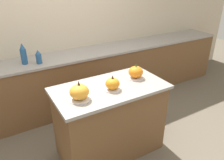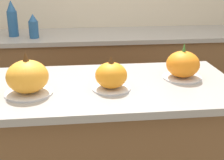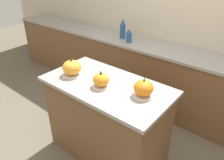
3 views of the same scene
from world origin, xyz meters
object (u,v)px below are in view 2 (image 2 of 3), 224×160
object	(u,v)px
pumpkin_cake_center	(111,76)
pumpkin_cake_right	(183,65)
pumpkin_cake_left	(28,77)
bottle_tall	(12,19)
bottle_short	(33,27)

from	to	relation	value
pumpkin_cake_center	pumpkin_cake_right	size ratio (longest dim) A/B	0.91
pumpkin_cake_left	pumpkin_cake_right	world-z (taller)	pumpkin_cake_left
pumpkin_cake_left	bottle_tall	distance (m)	1.28
pumpkin_cake_center	bottle_tall	bearing A→B (deg)	118.68
pumpkin_cake_center	bottle_tall	size ratio (longest dim) A/B	0.63
bottle_tall	bottle_short	world-z (taller)	bottle_tall
pumpkin_cake_right	bottle_tall	xyz separation A→B (m)	(-1.06, 1.12, 0.08)
pumpkin_cake_center	pumpkin_cake_right	bearing A→B (deg)	16.41
pumpkin_cake_right	bottle_tall	bearing A→B (deg)	133.60
pumpkin_cake_left	pumpkin_cake_right	distance (m)	0.79
pumpkin_cake_right	bottle_tall	size ratio (longest dim) A/B	0.69
pumpkin_cake_right	bottle_short	distance (m)	1.36
pumpkin_cake_right	pumpkin_cake_left	bearing A→B (deg)	-170.63
bottle_tall	bottle_short	bearing A→B (deg)	-25.76
pumpkin_cake_left	bottle_tall	bearing A→B (deg)	102.98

